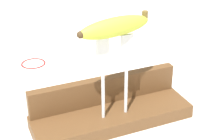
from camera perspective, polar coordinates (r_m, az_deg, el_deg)
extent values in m
plane|color=silver|center=(0.82, 0.00, -8.16)|extent=(3.00, 3.00, 0.00)
cube|color=brown|center=(0.81, 0.00, -7.28)|extent=(0.35, 0.11, 0.03)
cube|color=brown|center=(0.82, -1.21, -3.10)|extent=(0.34, 0.02, 0.06)
cylinder|color=silver|center=(0.74, -1.40, -2.77)|extent=(0.01, 0.01, 0.14)
cube|color=silver|center=(0.70, -1.48, 3.57)|extent=(0.03, 0.01, 0.04)
cylinder|color=silver|center=(0.76, 2.21, -1.99)|extent=(0.01, 0.01, 0.14)
cube|color=silver|center=(0.72, 2.34, 4.23)|extent=(0.03, 0.01, 0.04)
ellipsoid|color=#B2C138|center=(0.70, 0.46, 6.70)|extent=(0.16, 0.06, 0.04)
cylinder|color=brown|center=(0.74, 5.22, 8.40)|extent=(0.01, 0.01, 0.02)
sphere|color=#3F2D19|center=(0.66, -4.92, 5.47)|extent=(0.01, 0.01, 0.01)
cylinder|color=silver|center=(1.09, 6.03, 1.47)|extent=(0.15, 0.04, 0.01)
cube|color=silver|center=(1.04, 1.97, 0.20)|extent=(0.04, 0.03, 0.01)
torus|color=red|center=(1.10, -12.14, 1.08)|extent=(0.07, 0.07, 0.00)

